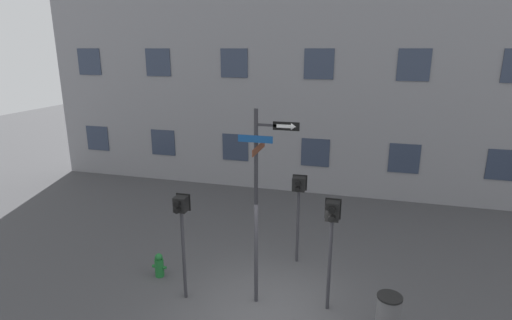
% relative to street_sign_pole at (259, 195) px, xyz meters
% --- Properties ---
extents(ground_plane, '(60.00, 60.00, 0.00)m').
position_rel_street_sign_pole_xyz_m(ground_plane, '(0.30, -0.43, -2.72)').
color(ground_plane, '#424244').
extents(building_facade, '(24.00, 0.64, 14.09)m').
position_rel_street_sign_pole_xyz_m(building_facade, '(0.30, 8.12, 4.32)').
color(building_facade, gray).
rests_on(building_facade, ground_plane).
extents(street_sign_pole, '(1.31, 0.99, 4.64)m').
position_rel_street_sign_pole_xyz_m(street_sign_pole, '(0.00, 0.00, 0.00)').
color(street_sign_pole, '#2D2D33').
rests_on(street_sign_pole, ground_plane).
extents(pedestrian_signal_left, '(0.35, 0.40, 2.64)m').
position_rel_street_sign_pole_xyz_m(pedestrian_signal_left, '(-1.78, -0.29, -0.69)').
color(pedestrian_signal_left, '#2D2D33').
rests_on(pedestrian_signal_left, ground_plane).
extents(pedestrian_signal_right, '(0.35, 0.40, 2.69)m').
position_rel_street_sign_pole_xyz_m(pedestrian_signal_right, '(1.60, 0.16, -0.62)').
color(pedestrian_signal_right, '#2D2D33').
rests_on(pedestrian_signal_right, ground_plane).
extents(pedestrian_signal_across, '(0.40, 0.40, 2.54)m').
position_rel_street_sign_pole_xyz_m(pedestrian_signal_across, '(0.55, 2.11, -0.71)').
color(pedestrian_signal_across, '#2D2D33').
rests_on(pedestrian_signal_across, ground_plane).
extents(fire_hydrant, '(0.39, 0.23, 0.66)m').
position_rel_street_sign_pole_xyz_m(fire_hydrant, '(-2.84, 0.38, -2.41)').
color(fire_hydrant, '#196028').
rests_on(fire_hydrant, ground_plane).
extents(trash_bin, '(0.52, 0.52, 0.98)m').
position_rel_street_sign_pole_xyz_m(trash_bin, '(2.89, -0.46, -2.23)').
color(trash_bin, '#59595B').
rests_on(trash_bin, ground_plane).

